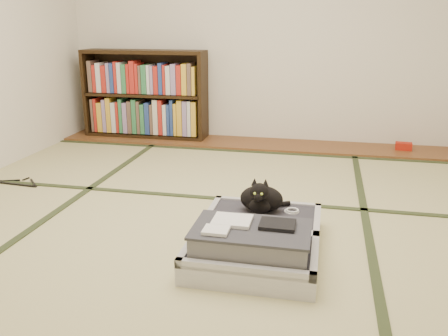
# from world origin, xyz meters

# --- Properties ---
(floor) EXTENTS (4.50, 4.50, 0.00)m
(floor) POSITION_xyz_m (0.00, 0.00, 0.00)
(floor) COLOR #C9C086
(floor) RESTS_ON ground
(wood_strip) EXTENTS (4.00, 0.50, 0.02)m
(wood_strip) POSITION_xyz_m (0.00, 2.00, 0.01)
(wood_strip) COLOR brown
(wood_strip) RESTS_ON ground
(red_item) EXTENTS (0.16, 0.10, 0.07)m
(red_item) POSITION_xyz_m (1.47, 2.03, 0.06)
(red_item) COLOR #A91C0D
(red_item) RESTS_ON wood_strip
(tatami_borders) EXTENTS (4.00, 4.50, 0.01)m
(tatami_borders) POSITION_xyz_m (0.00, 0.49, 0.00)
(tatami_borders) COLOR #2D381E
(tatami_borders) RESTS_ON ground
(bookcase) EXTENTS (1.31, 0.30, 0.92)m
(bookcase) POSITION_xyz_m (-1.18, 2.07, 0.45)
(bookcase) COLOR black
(bookcase) RESTS_ON wood_strip
(suitcase) EXTENTS (0.66, 0.88, 0.26)m
(suitcase) POSITION_xyz_m (0.39, -0.38, 0.09)
(suitcase) COLOR silver
(suitcase) RESTS_ON floor
(cat) EXTENTS (0.29, 0.30, 0.24)m
(cat) POSITION_xyz_m (0.37, -0.09, 0.21)
(cat) COLOR black
(cat) RESTS_ON suitcase
(cable_coil) EXTENTS (0.09, 0.09, 0.02)m
(cable_coil) POSITION_xyz_m (0.55, -0.05, 0.14)
(cable_coil) COLOR white
(cable_coil) RESTS_ON suitcase
(hanger) EXTENTS (0.39, 0.19, 0.01)m
(hanger) POSITION_xyz_m (-1.60, 0.39, 0.01)
(hanger) COLOR black
(hanger) RESTS_ON floor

